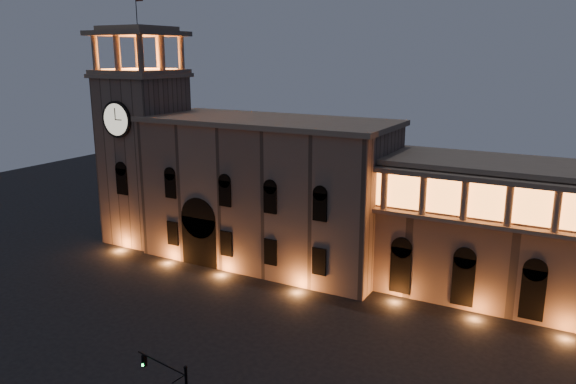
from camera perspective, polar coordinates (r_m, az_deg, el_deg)
name	(u,v)px	position (r m, az deg, el deg)	size (l,w,h in m)	color
ground	(162,338)	(53.63, -12.64, -14.27)	(160.00, 160.00, 0.00)	black
government_building	(267,191)	(68.29, -2.19, 0.12)	(30.80, 12.80, 17.60)	#7C6251
clock_tower	(145,150)	(77.79, -14.34, 4.19)	(9.80, 9.80, 32.40)	#7C6251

